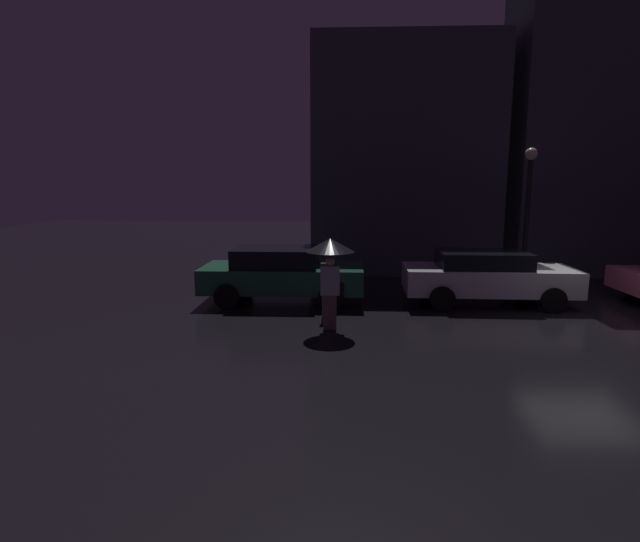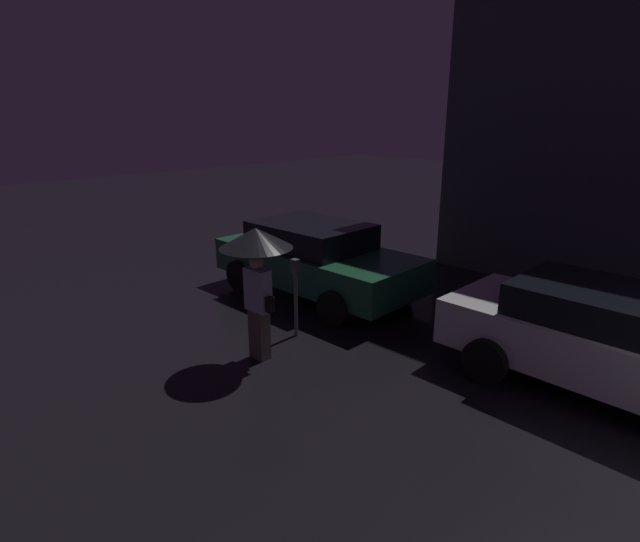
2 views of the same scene
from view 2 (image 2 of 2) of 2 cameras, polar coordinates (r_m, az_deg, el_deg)
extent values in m
cube|color=#3D3D47|center=(12.17, 31.85, 17.32)|extent=(6.33, 3.00, 7.85)
cube|color=#1E5638|center=(9.79, -0.33, 0.82)|extent=(4.19, 1.84, 0.63)
cube|color=black|center=(9.76, -1.05, 4.15)|extent=(2.18, 1.62, 0.48)
cylinder|color=black|center=(9.78, 8.93, -1.37)|extent=(0.62, 0.22, 0.62)
cylinder|color=black|center=(8.42, 1.61, -4.29)|extent=(0.62, 0.22, 0.62)
cylinder|color=black|center=(11.39, -1.77, 1.54)|extent=(0.62, 0.22, 0.62)
cylinder|color=black|center=(10.24, -9.16, -0.50)|extent=(0.62, 0.22, 0.62)
cube|color=silver|center=(7.31, 31.08, -7.68)|extent=(4.31, 1.80, 0.65)
cube|color=black|center=(7.16, 30.42, -3.49)|extent=(2.26, 1.55, 0.41)
cylinder|color=black|center=(8.51, 23.52, -5.58)|extent=(0.62, 0.22, 0.62)
cylinder|color=black|center=(7.05, 18.41, -9.75)|extent=(0.62, 0.22, 0.62)
cube|color=#66564C|center=(7.36, -6.93, -7.18)|extent=(0.28, 0.19, 0.75)
cube|color=#B2B7C6|center=(7.11, -7.13, -2.15)|extent=(0.41, 0.20, 0.62)
sphere|color=tan|center=(6.98, -7.25, 1.04)|extent=(0.20, 0.20, 0.20)
cylinder|color=black|center=(7.03, -7.20, -0.27)|extent=(0.02, 0.02, 0.74)
cone|color=black|center=(6.89, -7.36, 3.77)|extent=(1.02, 1.02, 0.28)
cube|color=black|center=(7.00, -5.93, -3.78)|extent=(0.16, 0.10, 0.22)
cylinder|color=#4C5154|center=(7.97, -2.78, -3.87)|extent=(0.06, 0.06, 1.07)
cube|color=#4C5154|center=(7.76, -2.85, 0.57)|extent=(0.12, 0.10, 0.22)
camera|label=1|loc=(7.96, -95.96, -4.47)|focal=28.00mm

